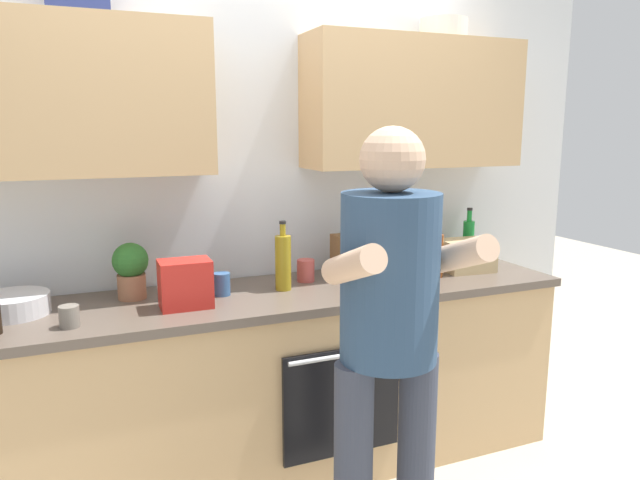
# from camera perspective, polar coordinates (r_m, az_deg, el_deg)

# --- Properties ---
(ground_plane) EXTENTS (12.00, 12.00, 0.00)m
(ground_plane) POSITION_cam_1_polar(r_m,az_deg,el_deg) (3.12, -4.14, -21.13)
(ground_plane) COLOR #B2A893
(back_wall_unit) EXTENTS (4.00, 0.38, 2.50)m
(back_wall_unit) POSITION_cam_1_polar(r_m,az_deg,el_deg) (2.92, -6.31, 7.68)
(back_wall_unit) COLOR silver
(back_wall_unit) RESTS_ON ground
(counter) EXTENTS (2.84, 0.67, 0.90)m
(counter) POSITION_cam_1_polar(r_m,az_deg,el_deg) (2.91, -4.24, -13.57)
(counter) COLOR tan
(counter) RESTS_ON ground
(person_standing) EXTENTS (0.49, 0.45, 1.66)m
(person_standing) POSITION_cam_1_polar(r_m,az_deg,el_deg) (2.08, 6.72, -8.11)
(person_standing) COLOR #383D4C
(person_standing) RESTS_ON ground
(bottle_soda) EXTENTS (0.06, 0.06, 0.31)m
(bottle_soda) POSITION_cam_1_polar(r_m,az_deg,el_deg) (3.46, 14.16, 0.05)
(bottle_soda) COLOR #198C33
(bottle_soda) RESTS_ON counter
(bottle_vinegar) EXTENTS (0.06, 0.06, 0.29)m
(bottle_vinegar) POSITION_cam_1_polar(r_m,az_deg,el_deg) (3.05, 11.31, -1.37)
(bottle_vinegar) COLOR brown
(bottle_vinegar) RESTS_ON counter
(bottle_oil) EXTENTS (0.08, 0.08, 0.33)m
(bottle_oil) POSITION_cam_1_polar(r_m,az_deg,el_deg) (2.76, -3.59, -2.11)
(bottle_oil) COLOR olive
(bottle_oil) RESTS_ON counter
(bottle_water) EXTENTS (0.08, 0.08, 0.34)m
(bottle_water) POSITION_cam_1_polar(r_m,az_deg,el_deg) (3.12, 7.35, -0.48)
(bottle_water) COLOR silver
(bottle_water) RESTS_ON counter
(cup_tea) EXTENTS (0.07, 0.07, 0.10)m
(cup_tea) POSITION_cam_1_polar(r_m,az_deg,el_deg) (2.72, -9.47, -4.24)
(cup_tea) COLOR #33598C
(cup_tea) RESTS_ON counter
(cup_stoneware) EXTENTS (0.08, 0.08, 0.08)m
(cup_stoneware) POSITION_cam_1_polar(r_m,az_deg,el_deg) (2.46, -23.10, -6.83)
(cup_stoneware) COLOR slate
(cup_stoneware) RESTS_ON counter
(cup_ceramic) EXTENTS (0.09, 0.09, 0.11)m
(cup_ceramic) POSITION_cam_1_polar(r_m,az_deg,el_deg) (2.92, -1.39, -2.96)
(cup_ceramic) COLOR #BF4C47
(cup_ceramic) RESTS_ON counter
(mixing_bowl) EXTENTS (0.29, 0.29, 0.08)m
(mixing_bowl) POSITION_cam_1_polar(r_m,az_deg,el_deg) (2.72, -27.61, -5.58)
(mixing_bowl) COLOR silver
(mixing_bowl) RESTS_ON counter
(knife_block) EXTENTS (0.10, 0.14, 0.27)m
(knife_block) POSITION_cam_1_polar(r_m,az_deg,el_deg) (3.01, 2.36, -1.51)
(knife_block) COLOR brown
(knife_block) RESTS_ON counter
(potted_herb) EXTENTS (0.16, 0.16, 0.25)m
(potted_herb) POSITION_cam_1_polar(r_m,az_deg,el_deg) (2.74, -17.85, -2.63)
(potted_herb) COLOR #9E6647
(potted_herb) RESTS_ON counter
(grocery_bag_bread) EXTENTS (0.27, 0.24, 0.16)m
(grocery_bag_bread) POSITION_cam_1_polar(r_m,az_deg,el_deg) (3.23, 13.95, -1.46)
(grocery_bag_bread) COLOR tan
(grocery_bag_bread) RESTS_ON counter
(grocery_bag_crisps) EXTENTS (0.22, 0.15, 0.20)m
(grocery_bag_crisps) POSITION_cam_1_polar(r_m,az_deg,el_deg) (2.56, -12.90, -4.15)
(grocery_bag_crisps) COLOR red
(grocery_bag_crisps) RESTS_ON counter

